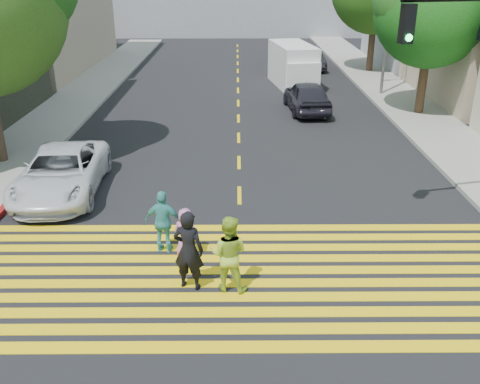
{
  "coord_description": "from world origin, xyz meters",
  "views": [
    {
      "loc": [
        -0.08,
        -9.33,
        6.69
      ],
      "look_at": [
        0.0,
        3.0,
        1.4
      ],
      "focal_mm": 40.0,
      "sensor_mm": 36.0,
      "label": 1
    }
  ],
  "objects_px": {
    "white_sedan": "(61,172)",
    "silver_car": "(288,49)",
    "white_van": "(294,67)",
    "dark_car_parked": "(309,59)",
    "pedestrian_extra": "(164,222)",
    "pedestrian_child": "(185,233)",
    "tree_right_near": "(435,3)",
    "pedestrian_man": "(189,250)",
    "pedestrian_woman": "(229,254)",
    "dark_car_near": "(307,96)"
  },
  "relations": [
    {
      "from": "dark_car_parked",
      "to": "tree_right_near",
      "type": "bearing_deg",
      "value": -78.44
    },
    {
      "from": "tree_right_near",
      "to": "pedestrian_extra",
      "type": "bearing_deg",
      "value": -128.92
    },
    {
      "from": "tree_right_near",
      "to": "white_sedan",
      "type": "bearing_deg",
      "value": -146.55
    },
    {
      "from": "pedestrian_woman",
      "to": "tree_right_near",
      "type": "bearing_deg",
      "value": -108.54
    },
    {
      "from": "white_van",
      "to": "pedestrian_man",
      "type": "bearing_deg",
      "value": -110.39
    },
    {
      "from": "pedestrian_child",
      "to": "dark_car_parked",
      "type": "relative_size",
      "value": 0.3
    },
    {
      "from": "pedestrian_child",
      "to": "pedestrian_extra",
      "type": "relative_size",
      "value": 0.78
    },
    {
      "from": "pedestrian_man",
      "to": "pedestrian_extra",
      "type": "bearing_deg",
      "value": -50.46
    },
    {
      "from": "white_van",
      "to": "dark_car_parked",
      "type": "bearing_deg",
      "value": 64.87
    },
    {
      "from": "tree_right_near",
      "to": "white_van",
      "type": "xyz_separation_m",
      "value": [
        -5.44,
        6.5,
        -3.93
      ]
    },
    {
      "from": "pedestrian_man",
      "to": "pedestrian_child",
      "type": "relative_size",
      "value": 1.47
    },
    {
      "from": "dark_car_near",
      "to": "white_van",
      "type": "distance_m",
      "value": 5.87
    },
    {
      "from": "white_van",
      "to": "pedestrian_child",
      "type": "bearing_deg",
      "value": -111.74
    },
    {
      "from": "tree_right_near",
      "to": "pedestrian_woman",
      "type": "relative_size",
      "value": 4.24
    },
    {
      "from": "silver_car",
      "to": "white_van",
      "type": "height_order",
      "value": "white_van"
    },
    {
      "from": "pedestrian_woman",
      "to": "dark_car_parked",
      "type": "bearing_deg",
      "value": -88.23
    },
    {
      "from": "dark_car_parked",
      "to": "pedestrian_child",
      "type": "bearing_deg",
      "value": -109.57
    },
    {
      "from": "pedestrian_extra",
      "to": "silver_car",
      "type": "distance_m",
      "value": 29.95
    },
    {
      "from": "tree_right_near",
      "to": "pedestrian_man",
      "type": "height_order",
      "value": "tree_right_near"
    },
    {
      "from": "pedestrian_woman",
      "to": "dark_car_parked",
      "type": "height_order",
      "value": "pedestrian_woman"
    },
    {
      "from": "pedestrian_child",
      "to": "tree_right_near",
      "type": "bearing_deg",
      "value": -111.67
    },
    {
      "from": "tree_right_near",
      "to": "pedestrian_child",
      "type": "bearing_deg",
      "value": -126.92
    },
    {
      "from": "tree_right_near",
      "to": "pedestrian_woman",
      "type": "bearing_deg",
      "value": -121.16
    },
    {
      "from": "tree_right_near",
      "to": "dark_car_near",
      "type": "height_order",
      "value": "tree_right_near"
    },
    {
      "from": "pedestrian_child",
      "to": "pedestrian_woman",
      "type": "bearing_deg",
      "value": 141.52
    },
    {
      "from": "pedestrian_man",
      "to": "dark_car_near",
      "type": "xyz_separation_m",
      "value": [
        4.46,
        15.39,
        -0.18
      ]
    },
    {
      "from": "pedestrian_woman",
      "to": "white_sedan",
      "type": "relative_size",
      "value": 0.35
    },
    {
      "from": "pedestrian_child",
      "to": "white_sedan",
      "type": "relative_size",
      "value": 0.25
    },
    {
      "from": "pedestrian_extra",
      "to": "dark_car_near",
      "type": "height_order",
      "value": "pedestrian_extra"
    },
    {
      "from": "white_sedan",
      "to": "white_van",
      "type": "xyz_separation_m",
      "value": [
        8.79,
        15.91,
        0.43
      ]
    },
    {
      "from": "tree_right_near",
      "to": "dark_car_parked",
      "type": "distance_m",
      "value": 13.43
    },
    {
      "from": "silver_car",
      "to": "white_sedan",
      "type": "bearing_deg",
      "value": 70.35
    },
    {
      "from": "pedestrian_extra",
      "to": "silver_car",
      "type": "height_order",
      "value": "pedestrian_extra"
    },
    {
      "from": "tree_right_near",
      "to": "pedestrian_woman",
      "type": "distance_m",
      "value": 17.8
    },
    {
      "from": "pedestrian_extra",
      "to": "white_sedan",
      "type": "bearing_deg",
      "value": -36.3
    },
    {
      "from": "pedestrian_extra",
      "to": "white_van",
      "type": "relative_size",
      "value": 0.31
    },
    {
      "from": "pedestrian_man",
      "to": "silver_car",
      "type": "distance_m",
      "value": 31.44
    },
    {
      "from": "pedestrian_woman",
      "to": "pedestrian_child",
      "type": "bearing_deg",
      "value": -41.12
    },
    {
      "from": "white_sedan",
      "to": "silver_car",
      "type": "height_order",
      "value": "silver_car"
    },
    {
      "from": "silver_car",
      "to": "dark_car_parked",
      "type": "height_order",
      "value": "silver_car"
    },
    {
      "from": "pedestrian_extra",
      "to": "silver_car",
      "type": "relative_size",
      "value": 0.32
    },
    {
      "from": "tree_right_near",
      "to": "pedestrian_child",
      "type": "height_order",
      "value": "tree_right_near"
    },
    {
      "from": "pedestrian_woman",
      "to": "white_sedan",
      "type": "xyz_separation_m",
      "value": [
        -5.28,
        5.41,
        -0.18
      ]
    },
    {
      "from": "pedestrian_woman",
      "to": "white_van",
      "type": "xyz_separation_m",
      "value": [
        3.51,
        21.31,
        0.26
      ]
    },
    {
      "from": "tree_right_near",
      "to": "dark_car_parked",
      "type": "bearing_deg",
      "value": 107.37
    },
    {
      "from": "pedestrian_man",
      "to": "white_van",
      "type": "height_order",
      "value": "white_van"
    },
    {
      "from": "pedestrian_child",
      "to": "silver_car",
      "type": "height_order",
      "value": "silver_car"
    },
    {
      "from": "pedestrian_man",
      "to": "dark_car_near",
      "type": "relative_size",
      "value": 0.42
    },
    {
      "from": "pedestrian_extra",
      "to": "dark_car_parked",
      "type": "relative_size",
      "value": 0.39
    },
    {
      "from": "dark_car_near",
      "to": "dark_car_parked",
      "type": "height_order",
      "value": "dark_car_near"
    }
  ]
}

